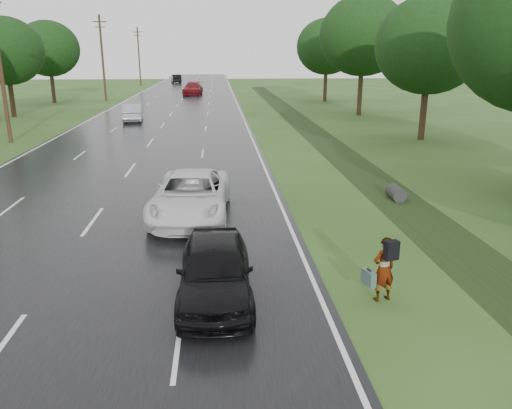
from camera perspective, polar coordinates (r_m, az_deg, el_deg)
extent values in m
cube|color=black|center=(54.26, -9.23, 10.75)|extent=(14.00, 180.00, 0.04)
cube|color=silver|center=(54.13, -1.96, 10.97)|extent=(0.12, 180.00, 0.01)
cube|color=silver|center=(55.22, -16.34, 10.43)|extent=(0.12, 180.00, 0.01)
cube|color=silver|center=(54.26, -9.23, 10.78)|extent=(0.12, 180.00, 0.01)
cube|color=black|center=(30.19, 9.31, 5.93)|extent=(2.20, 120.00, 0.01)
cylinder|color=#2D2D2D|center=(20.80, 15.72, 1.27)|extent=(0.56, 1.00, 0.56)
cylinder|color=#312514|center=(36.43, -27.24, 14.12)|extent=(0.26, 0.26, 10.00)
cylinder|color=#312514|center=(65.23, -17.13, 15.64)|extent=(0.26, 0.26, 10.00)
cube|color=#312514|center=(65.32, -17.46, 19.31)|extent=(1.60, 0.12, 0.12)
cube|color=#312514|center=(65.29, -17.41, 18.79)|extent=(1.20, 0.10, 0.10)
cylinder|color=#312514|center=(94.77, -13.22, 16.10)|extent=(0.26, 0.26, 10.00)
cube|color=#312514|center=(94.84, -13.40, 18.63)|extent=(1.60, 0.12, 0.12)
cube|color=#312514|center=(94.82, -13.38, 18.27)|extent=(1.20, 0.10, 0.10)
cylinder|color=#312514|center=(35.79, 18.56, 9.83)|extent=(0.44, 0.44, 3.52)
ellipsoid|color=black|center=(35.59, 19.24, 16.84)|extent=(7.00, 7.00, 6.30)
cylinder|color=#312514|center=(48.81, 11.79, 12.39)|extent=(0.44, 0.44, 4.16)
ellipsoid|color=black|center=(48.70, 12.16, 18.35)|extent=(8.00, 8.00, 7.20)
cylinder|color=#312514|center=(62.31, 7.92, 13.26)|extent=(0.44, 0.44, 3.68)
ellipsoid|color=black|center=(62.20, 8.09, 17.43)|extent=(7.20, 7.20, 6.48)
cylinder|color=#312514|center=(51.43, -26.12, 10.82)|extent=(0.44, 0.44, 3.36)
ellipsoid|color=black|center=(51.28, -26.74, 15.41)|extent=(6.60, 6.60, 5.94)
cylinder|color=#312514|center=(64.82, -22.20, 12.27)|extent=(0.44, 0.44, 3.52)
ellipsoid|color=black|center=(64.70, -22.64, 16.12)|extent=(7.00, 7.00, 6.30)
imported|color=#A5998C|center=(12.14, 14.39, -7.15)|extent=(0.66, 0.52, 1.59)
cube|color=black|center=(11.75, 15.22, -5.07)|extent=(0.36, 0.27, 0.45)
cube|color=#3C5754|center=(12.11, 12.75, -8.19)|extent=(0.26, 0.47, 0.36)
cube|color=black|center=(12.03, 12.81, -7.27)|extent=(0.08, 0.15, 0.03)
imported|color=silver|center=(17.75, -7.44, 1.03)|extent=(2.95, 5.77, 1.56)
imported|color=black|center=(11.84, -4.71, -7.42)|extent=(1.74, 4.29, 1.46)
imported|color=#9B9EA3|center=(44.70, -13.91, 10.17)|extent=(2.00, 4.57, 1.46)
imported|color=#650B10|center=(72.14, -7.23, 13.00)|extent=(2.88, 6.04, 1.70)
imported|color=black|center=(102.05, -9.11, 14.01)|extent=(2.47, 5.12, 1.62)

